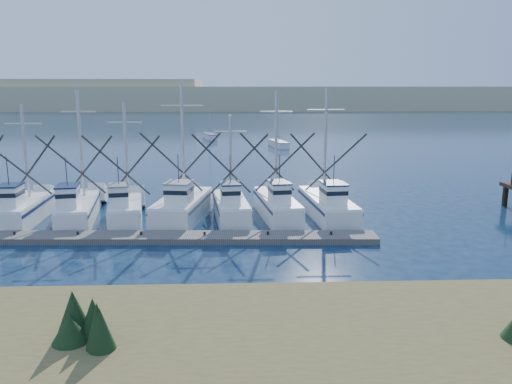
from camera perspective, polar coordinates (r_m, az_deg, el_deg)
ground at (r=26.08m, az=5.45°, el=-9.54°), size 500.00×500.00×0.00m
shore_bank at (r=17.16m, az=-18.57°, el=-19.23°), size 40.00×10.00×1.60m
floating_dock at (r=32.46m, az=-12.97°, el=-5.10°), size 29.81×3.12×0.40m
dune_ridge at (r=234.13m, az=-1.45°, el=10.72°), size 360.00×60.00×10.00m
trawler_fleet at (r=36.91m, az=-11.16°, el=-1.72°), size 29.14×8.95×9.85m
sailboat_near at (r=81.96m, az=2.59°, el=5.51°), size 3.06×6.97×8.10m
sailboat_far at (r=95.46m, az=-5.33°, el=6.37°), size 3.05×6.20×8.10m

